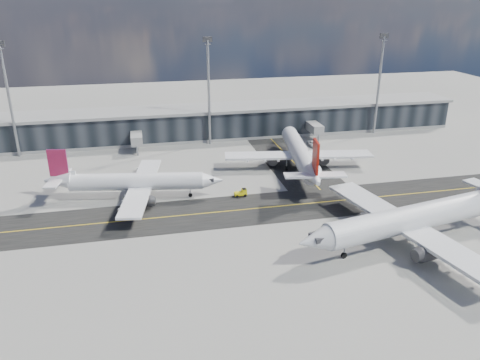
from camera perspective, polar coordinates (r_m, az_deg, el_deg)
The scene contains 9 objects.
ground at distance 88.11m, azimuth 1.22°, elevation -4.70°, with size 300.00×300.00×0.00m, color gray.
taxiway_lanes at distance 98.41m, azimuth 1.98°, elevation -1.75°, with size 180.00×63.00×0.03m.
terminal_concourse at distance 137.43m, azimuth -4.15°, elevation 6.92°, with size 152.00×19.80×8.80m.
floodlight_masts at distance 128.18m, azimuth -3.84°, elevation 11.12°, with size 102.50×0.70×28.90m.
airliner_af at distance 97.76m, azimuth -12.78°, elevation -0.23°, with size 36.02×30.87×10.69m.
airliner_redtail at distance 111.57m, azimuth 7.30°, elevation 3.23°, with size 35.74×41.72×12.38m.
airliner_near at distance 83.87m, azimuth 20.66°, elevation -4.33°, with size 44.67×38.32×13.28m.
baggage_tug at distance 97.13m, azimuth 0.20°, elevation -1.55°, with size 2.63×1.42×1.61m.
service_van at distance 130.93m, azimuth 8.93°, elevation 4.40°, with size 2.27×4.93×1.37m, color white.
Camera 1 is at (-18.73, -76.55, 39.41)m, focal length 35.00 mm.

